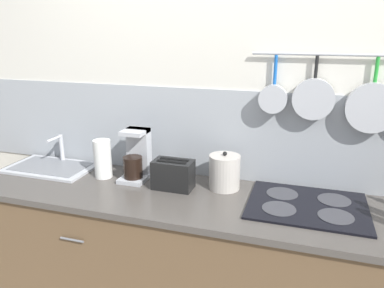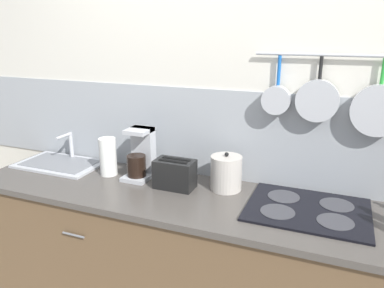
{
  "view_description": "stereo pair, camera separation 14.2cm",
  "coord_description": "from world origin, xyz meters",
  "px_view_note": "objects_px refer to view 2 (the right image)",
  "views": [
    {
      "loc": [
        0.4,
        -1.78,
        1.79
      ],
      "look_at": [
        -0.17,
        0.0,
        1.22
      ],
      "focal_mm": 35.0,
      "sensor_mm": 36.0,
      "label": 1
    },
    {
      "loc": [
        0.54,
        -1.73,
        1.79
      ],
      "look_at": [
        -0.17,
        0.0,
        1.22
      ],
      "focal_mm": 35.0,
      "sensor_mm": 36.0,
      "label": 2
    }
  ],
  "objects_px": {
    "paper_towel_roll": "(108,157)",
    "coffee_maker": "(141,157)",
    "kettle": "(226,173)",
    "toaster": "(175,174)"
  },
  "relations": [
    {
      "from": "paper_towel_roll",
      "to": "kettle",
      "type": "relative_size",
      "value": 1.07
    },
    {
      "from": "kettle",
      "to": "toaster",
      "type": "bearing_deg",
      "value": -161.96
    },
    {
      "from": "paper_towel_roll",
      "to": "coffee_maker",
      "type": "height_order",
      "value": "coffee_maker"
    },
    {
      "from": "toaster",
      "to": "coffee_maker",
      "type": "bearing_deg",
      "value": 163.39
    },
    {
      "from": "toaster",
      "to": "kettle",
      "type": "bearing_deg",
      "value": 18.04
    },
    {
      "from": "paper_towel_roll",
      "to": "toaster",
      "type": "xyz_separation_m",
      "value": [
        0.47,
        -0.03,
        -0.03
      ]
    },
    {
      "from": "paper_towel_roll",
      "to": "kettle",
      "type": "distance_m",
      "value": 0.75
    },
    {
      "from": "coffee_maker",
      "to": "kettle",
      "type": "relative_size",
      "value": 1.39
    },
    {
      "from": "coffee_maker",
      "to": "toaster",
      "type": "bearing_deg",
      "value": -16.61
    },
    {
      "from": "paper_towel_roll",
      "to": "toaster",
      "type": "relative_size",
      "value": 0.97
    }
  ]
}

